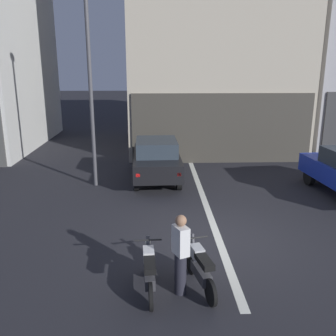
{
  "coord_description": "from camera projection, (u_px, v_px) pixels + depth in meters",
  "views": [
    {
      "loc": [
        -1.62,
        -8.73,
        4.39
      ],
      "look_at": [
        -1.26,
        2.0,
        1.4
      ],
      "focal_mm": 39.42,
      "sensor_mm": 36.0,
      "label": 1
    }
  ],
  "objects": [
    {
      "name": "ground_plane",
      "position": [
        219.0,
        239.0,
        9.64
      ],
      "size": [
        120.0,
        120.0,
        0.0
      ],
      "primitive_type": "plane",
      "color": "#232328"
    },
    {
      "name": "lane_centre_line",
      "position": [
        195.0,
        174.0,
        15.41
      ],
      "size": [
        0.2,
        18.0,
        0.01
      ],
      "primitive_type": "cube",
      "color": "silver",
      "rests_on": "ground"
    },
    {
      "name": "car_black_crossing_near",
      "position": [
        156.0,
        158.0,
        14.45
      ],
      "size": [
        1.9,
        4.16,
        1.64
      ],
      "color": "black",
      "rests_on": "ground"
    },
    {
      "name": "car_red_down_street",
      "position": [
        206.0,
        126.0,
        22.25
      ],
      "size": [
        1.76,
        4.1,
        1.64
      ],
      "color": "black",
      "rests_on": "ground"
    },
    {
      "name": "street_lamp",
      "position": [
        89.0,
        64.0,
        12.85
      ],
      "size": [
        0.36,
        0.36,
        7.36
      ],
      "color": "#47474C",
      "rests_on": "ground"
    },
    {
      "name": "motorcycle_white_row_leftmost",
      "position": [
        149.0,
        270.0,
        7.33
      ],
      "size": [
        0.55,
        1.67,
        0.98
      ],
      "color": "black",
      "rests_on": "ground"
    },
    {
      "name": "motorcycle_silver_row_left_mid",
      "position": [
        200.0,
        267.0,
        7.44
      ],
      "size": [
        0.58,
        1.64,
        0.98
      ],
      "color": "black",
      "rests_on": "ground"
    },
    {
      "name": "person_by_motorcycles",
      "position": [
        181.0,
        254.0,
        7.15
      ],
      "size": [
        0.35,
        0.42,
        1.67
      ],
      "color": "#23232D",
      "rests_on": "ground"
    }
  ]
}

